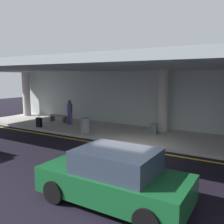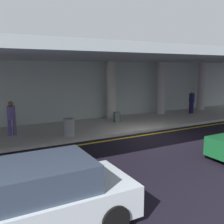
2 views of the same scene
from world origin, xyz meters
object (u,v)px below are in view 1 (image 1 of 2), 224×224
Objects in this scene: trash_bin_steel at (86,125)px; car_dark_green at (114,178)px; support_column_far_left at (26,94)px; bench_metal at (59,117)px; support_column_left_mid at (163,101)px; traveler_with_luggage at (70,111)px; suitcase_upright_secondary at (154,129)px; suitcase_upright_primary at (39,122)px.

car_dark_green is at bearing -47.51° from trash_bin_steel.
bench_metal is at bearing -11.22° from support_column_far_left.
support_column_left_mid is 2.28× the size of bench_metal.
bench_metal is (-1.43, 0.41, -0.61)m from traveler_with_luggage.
car_dark_green is 2.44× the size of traveler_with_luggage.
support_column_left_mid is 8.98m from car_dark_green.
suitcase_upright_secondary is 0.56× the size of bench_metal.
suitcase_upright_secondary reaches higher than bench_metal.
traveler_with_luggage reaches higher than car_dark_green.
suitcase_upright_primary and suitcase_upright_secondary have the same top height.
support_column_far_left is 6.03m from traveler_with_luggage.
traveler_with_luggage is at bearing 149.88° from trash_bin_steel.
trash_bin_steel is (-5.53, 6.04, -0.14)m from car_dark_green.
traveler_with_luggage is at bearing -12.42° from support_column_far_left.
support_column_far_left is 4.72m from bench_metal.
bench_metal is at bearing 124.36° from suitcase_upright_primary.
traveler_with_luggage is at bearing -47.53° from car_dark_green.
suitcase_upright_secondary is (-0.16, -0.99, -1.51)m from support_column_left_mid.
bench_metal is at bearing -173.44° from support_column_left_mid.
suitcase_upright_secondary is (-1.92, 7.72, -0.25)m from car_dark_green.
trash_bin_steel is at bearing 32.03° from suitcase_upright_primary.
suitcase_upright_primary is 1.00× the size of suitcase_upright_secondary.
car_dark_green is at bearing -32.34° from support_column_far_left.
trash_bin_steel reaches higher than bench_metal.
suitcase_upright_primary is at bearing -32.58° from support_column_far_left.
suitcase_upright_primary is at bearing -36.23° from traveler_with_luggage.
car_dark_green is 2.56× the size of bench_metal.
support_column_far_left is at bearing 180.00° from support_column_left_mid.
suitcase_upright_primary is at bearing -175.11° from trash_bin_steel.
suitcase_upright_primary is (4.67, -2.98, -1.51)m from support_column_far_left.
traveler_with_luggage is 1.05× the size of bench_metal.
support_column_left_mid reaches higher than trash_bin_steel.
trash_bin_steel is (-3.61, -1.69, 0.11)m from suitcase_upright_secondary.
car_dark_green is 10.88m from traveler_with_luggage.
support_column_far_left is 1.00× the size of support_column_left_mid.
suitcase_upright_primary is 0.56× the size of bench_metal.
support_column_far_left reaches higher than bench_metal.
support_column_far_left and support_column_left_mid have the same top height.
support_column_left_mid is at bearing 35.42° from trash_bin_steel.
car_dark_green is 8.19m from trash_bin_steel.
suitcase_upright_primary is 3.58m from trash_bin_steel.
support_column_left_mid is 2.17× the size of traveler_with_luggage.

